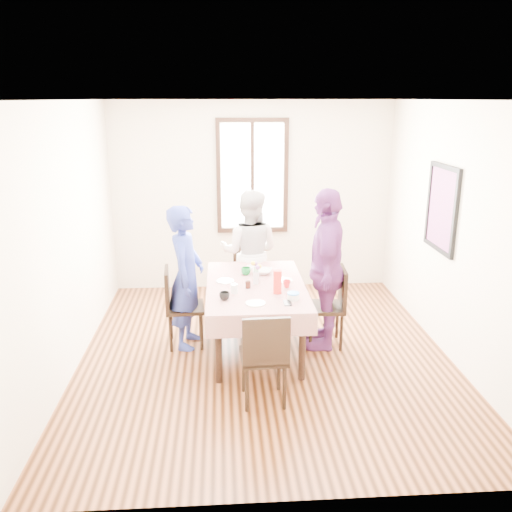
% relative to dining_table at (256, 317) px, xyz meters
% --- Properties ---
extents(ground, '(4.50, 4.50, 0.00)m').
position_rel_dining_table_xyz_m(ground, '(0.09, -0.16, -0.38)').
color(ground, black).
rests_on(ground, ground).
extents(back_wall, '(4.00, 0.00, 4.00)m').
position_rel_dining_table_xyz_m(back_wall, '(0.09, 2.09, 0.98)').
color(back_wall, '#F1E2C3').
rests_on(back_wall, ground).
extents(right_wall, '(0.00, 4.50, 4.50)m').
position_rel_dining_table_xyz_m(right_wall, '(2.09, -0.16, 0.98)').
color(right_wall, '#F1E2C3').
rests_on(right_wall, ground).
extents(window_frame, '(1.02, 0.06, 1.62)m').
position_rel_dining_table_xyz_m(window_frame, '(0.09, 2.07, 1.27)').
color(window_frame, black).
rests_on(window_frame, back_wall).
extents(window_pane, '(0.90, 0.02, 1.50)m').
position_rel_dining_table_xyz_m(window_pane, '(0.09, 2.08, 1.27)').
color(window_pane, white).
rests_on(window_pane, back_wall).
extents(art_poster, '(0.04, 0.76, 0.96)m').
position_rel_dining_table_xyz_m(art_poster, '(2.07, 0.14, 1.18)').
color(art_poster, red).
rests_on(art_poster, right_wall).
extents(dining_table, '(0.95, 1.59, 0.75)m').
position_rel_dining_table_xyz_m(dining_table, '(0.00, 0.00, 0.00)').
color(dining_table, black).
rests_on(dining_table, ground).
extents(tablecloth, '(1.07, 1.71, 0.01)m').
position_rel_dining_table_xyz_m(tablecloth, '(0.00, -0.00, 0.38)').
color(tablecloth, '#620000').
rests_on(tablecloth, dining_table).
extents(chair_left, '(0.45, 0.45, 0.91)m').
position_rel_dining_table_xyz_m(chair_left, '(-0.79, 0.15, 0.08)').
color(chair_left, black).
rests_on(chair_left, ground).
extents(chair_right, '(0.45, 0.45, 0.91)m').
position_rel_dining_table_xyz_m(chair_right, '(0.79, 0.05, 0.08)').
color(chair_right, black).
rests_on(chair_right, ground).
extents(chair_far, '(0.43, 0.43, 0.91)m').
position_rel_dining_table_xyz_m(chair_far, '(0.00, 1.09, 0.08)').
color(chair_far, black).
rests_on(chair_far, ground).
extents(chair_near, '(0.44, 0.44, 0.91)m').
position_rel_dining_table_xyz_m(chair_near, '(0.00, -1.09, 0.08)').
color(chair_near, black).
rests_on(chair_near, ground).
extents(person_left, '(0.47, 0.64, 1.62)m').
position_rel_dining_table_xyz_m(person_left, '(-0.77, 0.15, 0.43)').
color(person_left, navy).
rests_on(person_left, ground).
extents(person_far, '(0.91, 0.78, 1.62)m').
position_rel_dining_table_xyz_m(person_far, '(0.00, 1.07, 0.44)').
color(person_far, beige).
rests_on(person_far, ground).
extents(person_right, '(0.64, 1.13, 1.81)m').
position_rel_dining_table_xyz_m(person_right, '(0.77, 0.05, 0.53)').
color(person_right, '#692B6C').
rests_on(person_right, ground).
extents(mug_black, '(0.12, 0.12, 0.08)m').
position_rel_dining_table_xyz_m(mug_black, '(-0.34, -0.45, 0.43)').
color(mug_black, black).
rests_on(mug_black, tablecloth).
extents(mug_flag, '(0.09, 0.09, 0.08)m').
position_rel_dining_table_xyz_m(mug_flag, '(0.33, -0.12, 0.43)').
color(mug_flag, red).
rests_on(mug_flag, tablecloth).
extents(mug_green, '(0.11, 0.11, 0.09)m').
position_rel_dining_table_xyz_m(mug_green, '(-0.09, 0.34, 0.43)').
color(mug_green, '#0C7226').
rests_on(mug_green, tablecloth).
extents(serving_bowl, '(0.26, 0.26, 0.05)m').
position_rel_dining_table_xyz_m(serving_bowl, '(0.10, 0.36, 0.41)').
color(serving_bowl, white).
rests_on(serving_bowl, tablecloth).
extents(juice_carton, '(0.08, 0.08, 0.25)m').
position_rel_dining_table_xyz_m(juice_carton, '(0.21, -0.28, 0.51)').
color(juice_carton, red).
rests_on(juice_carton, tablecloth).
extents(butter_tub, '(0.12, 0.12, 0.06)m').
position_rel_dining_table_xyz_m(butter_tub, '(0.35, -0.48, 0.42)').
color(butter_tub, white).
rests_on(butter_tub, tablecloth).
extents(jam_jar, '(0.06, 0.06, 0.08)m').
position_rel_dining_table_xyz_m(jam_jar, '(-0.09, -0.12, 0.43)').
color(jam_jar, black).
rests_on(jam_jar, tablecloth).
extents(drinking_glass, '(0.07, 0.07, 0.10)m').
position_rel_dining_table_xyz_m(drinking_glass, '(-0.24, -0.26, 0.44)').
color(drinking_glass, silver).
rests_on(drinking_glass, tablecloth).
extents(smartphone, '(0.08, 0.15, 0.01)m').
position_rel_dining_table_xyz_m(smartphone, '(0.28, -0.58, 0.39)').
color(smartphone, black).
rests_on(smartphone, tablecloth).
extents(flower_vase, '(0.07, 0.07, 0.13)m').
position_rel_dining_table_xyz_m(flower_vase, '(0.01, 0.03, 0.45)').
color(flower_vase, silver).
rests_on(flower_vase, tablecloth).
extents(plate_left, '(0.20, 0.20, 0.01)m').
position_rel_dining_table_xyz_m(plate_left, '(-0.33, 0.12, 0.39)').
color(plate_left, white).
rests_on(plate_left, tablecloth).
extents(plate_right, '(0.20, 0.20, 0.01)m').
position_rel_dining_table_xyz_m(plate_right, '(0.32, 0.09, 0.39)').
color(plate_right, white).
rests_on(plate_right, tablecloth).
extents(plate_far, '(0.20, 0.20, 0.01)m').
position_rel_dining_table_xyz_m(plate_far, '(0.02, 0.62, 0.39)').
color(plate_far, white).
rests_on(plate_far, tablecloth).
extents(plate_near, '(0.20, 0.20, 0.01)m').
position_rel_dining_table_xyz_m(plate_near, '(-0.04, -0.57, 0.39)').
color(plate_near, white).
rests_on(plate_near, tablecloth).
extents(butter_lid, '(0.12, 0.12, 0.01)m').
position_rel_dining_table_xyz_m(butter_lid, '(0.35, -0.48, 0.45)').
color(butter_lid, blue).
rests_on(butter_lid, butter_tub).
extents(flower_bunch, '(0.09, 0.09, 0.10)m').
position_rel_dining_table_xyz_m(flower_bunch, '(0.01, 0.03, 0.57)').
color(flower_bunch, yellow).
rests_on(flower_bunch, flower_vase).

